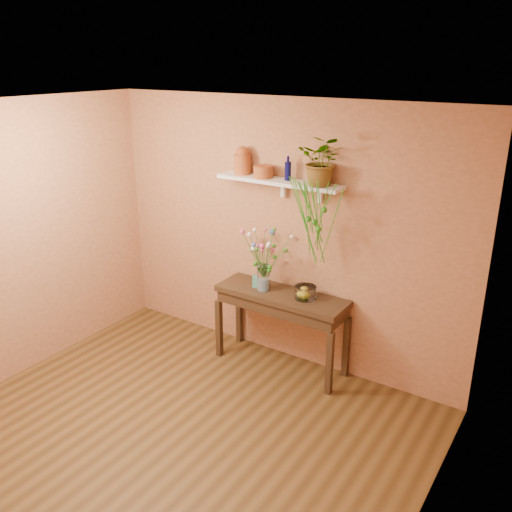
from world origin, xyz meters
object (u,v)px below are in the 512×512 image
glass_vase (263,279)px  sideboard (281,304)px  blue_bottle (288,171)px  spider_plant (322,161)px  glass_bowl (305,293)px  terracotta_jug (242,161)px  bouquet (264,249)px

glass_vase → sideboard: bearing=8.4°
blue_bottle → glass_vase: 1.12m
spider_plant → glass_vase: (-0.53, -0.14, -1.23)m
glass_bowl → blue_bottle: bearing=158.3°
terracotta_jug → bouquet: size_ratio=0.49×
blue_bottle → glass_vase: bearing=-135.0°
sideboard → spider_plant: bearing=17.4°
terracotta_jug → blue_bottle: terracotta_jug is taller
sideboard → spider_plant: (0.34, 0.11, 1.46)m
sideboard → glass_vase: size_ratio=5.10×
sideboard → blue_bottle: bearing=103.1°
blue_bottle → sideboard: bearing=-76.9°
bouquet → spider_plant: bearing=11.8°
spider_plant → glass_vase: size_ratio=1.72×
sideboard → spider_plant: spider_plant is taller
sideboard → bouquet: bearing=-178.1°
glass_vase → bouquet: (-0.01, 0.02, 0.32)m
bouquet → glass_bowl: size_ratio=2.67×
glass_vase → bouquet: 0.32m
glass_vase → blue_bottle: bearing=45.0°
glass_vase → glass_bowl: bearing=6.0°
spider_plant → blue_bottle: bearing=175.6°
glass_bowl → spider_plant: bearing=48.2°
spider_plant → glass_vase: bearing=-165.8°
spider_plant → glass_bowl: bearing=-131.8°
glass_bowl → sideboard: bearing=-175.9°
sideboard → glass_bowl: size_ratio=6.40×
terracotta_jug → glass_bowl: size_ratio=1.30×
bouquet → glass_bowl: 0.60m
sideboard → glass_vase: 0.30m
terracotta_jug → blue_bottle: (0.52, 0.00, -0.04)m
terracotta_jug → glass_vase: 1.20m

